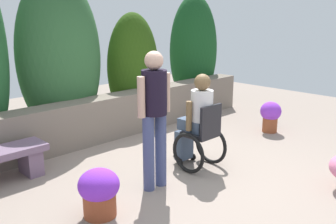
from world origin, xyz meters
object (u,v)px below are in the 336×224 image
(flower_pot_terracotta_by_wall, at_px, (99,191))
(flower_pot_red_accent, at_px, (271,115))
(person_in_wheelchair, at_px, (198,125))
(person_standing_companion, at_px, (154,111))

(flower_pot_terracotta_by_wall, bearing_deg, flower_pot_red_accent, 4.02)
(person_in_wheelchair, xyz_separation_m, flower_pot_terracotta_by_wall, (-1.73, -0.13, -0.34))
(person_in_wheelchair, relative_size, person_standing_companion, 0.79)
(flower_pot_terracotta_by_wall, distance_m, flower_pot_red_accent, 3.91)
(person_in_wheelchair, distance_m, person_standing_companion, 0.92)
(person_standing_companion, relative_size, flower_pot_red_accent, 2.99)
(flower_pot_terracotta_by_wall, bearing_deg, person_standing_companion, 5.63)
(person_standing_companion, bearing_deg, flower_pot_red_accent, -1.76)
(person_in_wheelchair, xyz_separation_m, person_standing_companion, (-0.85, -0.04, 0.35))
(person_standing_companion, xyz_separation_m, flower_pot_terracotta_by_wall, (-0.88, -0.09, -0.69))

